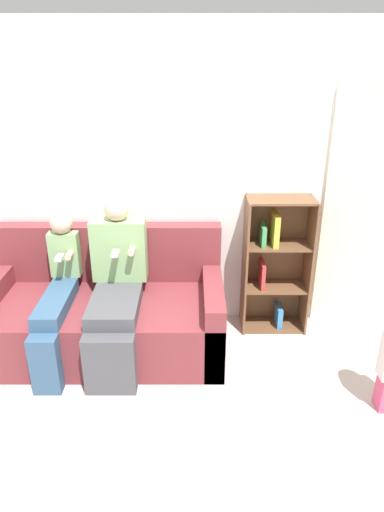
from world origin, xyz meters
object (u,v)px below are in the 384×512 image
Objects in this scene: couch at (105,314)px; bookshelf at (274,263)px; adult_seated at (116,283)px; child_seated at (56,294)px.

bookshelf reaches higher than couch.
bookshelf is at bearing 13.49° from couch.
adult_seated is (0.13, -0.09, 0.34)m from couch.
adult_seated reaches higher than couch.
bookshelf is at bearing 18.57° from adult_seated.
child_seated is 1.84m from bookshelf.
couch is 0.45m from child_seated.
couch is 1.51m from bookshelf.
adult_seated is at bearing 5.63° from child_seated.
couch is at bearing -166.51° from bookshelf.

